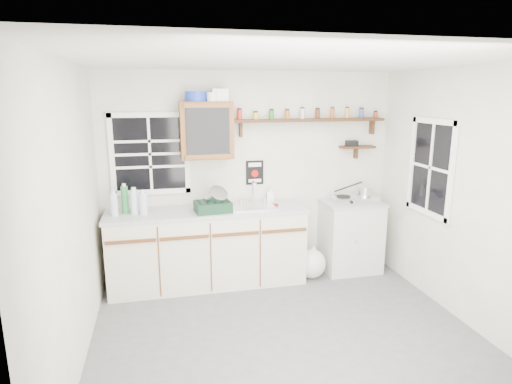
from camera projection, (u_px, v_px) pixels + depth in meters
room at (288, 207)px, 3.78m from camera, size 3.64×3.24×2.54m
main_cabinet at (208, 247)px, 5.07m from camera, size 2.31×0.63×0.92m
right_cabinet at (350, 236)px, 5.49m from camera, size 0.73×0.57×0.91m
sink at (252, 206)px, 5.09m from camera, size 0.52×0.44×0.29m
upper_cabinet at (207, 130)px, 4.91m from camera, size 0.60×0.32×0.65m
upper_cabinet_clutter at (206, 96)px, 4.82m from camera, size 0.48×0.24×0.14m
spice_shelf at (309, 119)px, 5.22m from camera, size 1.91×0.18×0.35m
secondary_shelf at (356, 147)px, 5.45m from camera, size 0.45×0.16×0.24m
warning_sign at (255, 173)px, 5.30m from camera, size 0.22×0.02×0.30m
window_back at (150, 154)px, 4.97m from camera, size 0.93×0.03×0.98m
window_right at (431, 168)px, 4.65m from camera, size 0.03×0.78×1.08m
water_bottles at (129, 202)px, 4.74m from camera, size 0.40×0.18×0.34m
dish_rack at (214, 203)px, 4.87m from camera, size 0.43×0.34×0.30m
soap_bottle at (271, 194)px, 5.33m from camera, size 0.11×0.11×0.20m
rag at (273, 205)px, 5.13m from camera, size 0.15×0.14×0.02m
hotplate at (354, 199)px, 5.36m from camera, size 0.60×0.37×0.08m
saucepan at (364, 191)px, 5.38m from camera, size 0.41×0.31×0.19m
trash_bag at (312, 263)px, 5.28m from camera, size 0.39×0.35×0.44m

